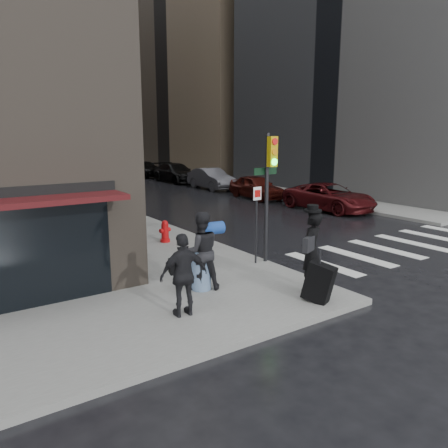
# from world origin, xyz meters

# --- Properties ---
(ground) EXTENTS (140.00, 140.00, 0.00)m
(ground) POSITION_xyz_m (0.00, 0.00, 0.00)
(ground) COLOR black
(ground) RESTS_ON ground
(sidewalk_left) EXTENTS (4.00, 50.00, 0.15)m
(sidewalk_left) POSITION_xyz_m (0.00, 27.00, 0.07)
(sidewalk_left) COLOR slate
(sidewalk_left) RESTS_ON ground
(sidewalk_right) EXTENTS (3.00, 50.00, 0.15)m
(sidewalk_right) POSITION_xyz_m (13.50, 27.00, 0.07)
(sidewalk_right) COLOR slate
(sidewalk_right) RESTS_ON ground
(crosswalk) EXTENTS (8.50, 3.00, 0.01)m
(crosswalk) POSITION_xyz_m (7.50, 1.00, 0.00)
(crosswalk) COLOR silver
(crosswalk) RESTS_ON ground
(bldg_right_far) EXTENTS (22.00, 20.00, 25.00)m
(bldg_right_far) POSITION_xyz_m (26.00, 58.00, 12.50)
(bldg_right_far) COLOR slate
(bldg_right_far) RESTS_ON ground
(bldg_distant) EXTENTS (40.00, 12.00, 32.00)m
(bldg_distant) POSITION_xyz_m (6.00, 78.00, 16.00)
(bldg_distant) COLOR slate
(bldg_distant) RESTS_ON ground
(man_overcoat) EXTENTS (1.12, 1.46, 2.23)m
(man_overcoat) POSITION_xyz_m (1.08, -0.87, 1.09)
(man_overcoat) COLOR black
(man_overcoat) RESTS_ON ground
(man_jeans) EXTENTS (1.40, 1.07, 2.00)m
(man_jeans) POSITION_xyz_m (-1.05, 0.90, 1.15)
(man_jeans) COLOR black
(man_jeans) RESTS_ON ground
(man_greycoat) EXTENTS (1.12, 0.58, 1.83)m
(man_greycoat) POSITION_xyz_m (-2.19, -0.29, 1.06)
(man_greycoat) COLOR black
(man_greycoat) RESTS_ON ground
(traffic_light) EXTENTS (0.98, 0.45, 3.90)m
(traffic_light) POSITION_xyz_m (1.87, 1.81, 2.67)
(traffic_light) COLOR black
(traffic_light) RESTS_ON ground
(fire_hydrant) EXTENTS (0.46, 0.35, 0.80)m
(fire_hydrant) POSITION_xyz_m (0.43, 5.84, 0.51)
(fire_hydrant) COLOR #AE0A0D
(fire_hydrant) RESTS_ON ground
(parked_car_0) EXTENTS (2.67, 5.28, 1.43)m
(parked_car_0) POSITION_xyz_m (11.06, 7.69, 0.72)
(parked_car_0) COLOR #450D10
(parked_car_0) RESTS_ON ground
(parked_car_1) EXTENTS (1.93, 4.37, 1.46)m
(parked_car_1) POSITION_xyz_m (10.54, 13.24, 0.73)
(parked_car_1) COLOR #42120D
(parked_car_1) RESTS_ON ground
(parked_car_2) EXTENTS (1.73, 4.66, 1.52)m
(parked_car_2) POSITION_xyz_m (10.73, 18.80, 0.76)
(parked_car_2) COLOR #454549
(parked_car_2) RESTS_ON ground
(parked_car_3) EXTENTS (2.22, 5.40, 1.56)m
(parked_car_3) POSITION_xyz_m (10.78, 24.36, 0.78)
(parked_car_3) COLOR black
(parked_car_3) RESTS_ON ground
(parked_car_4) EXTENTS (2.22, 4.69, 1.55)m
(parked_car_4) POSITION_xyz_m (10.50, 29.92, 0.77)
(parked_car_4) COLOR black
(parked_car_4) RESTS_ON ground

